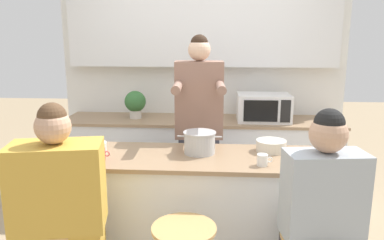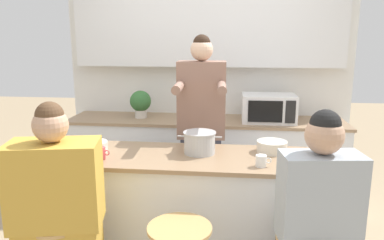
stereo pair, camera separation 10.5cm
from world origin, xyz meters
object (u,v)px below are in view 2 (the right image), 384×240
object	(u,v)px
person_cooking	(201,140)
fruit_bowl	(93,147)
person_wrapped_blanket	(59,227)
cooking_pot	(200,143)
banana_bunch	(298,163)
coffee_cup_far	(261,161)
coffee_cup_near	(100,153)
kitchen_island	(191,214)
microwave	(269,108)
potted_plant	(141,102)

from	to	relation	value
person_cooking	fruit_bowl	size ratio (longest dim) A/B	8.41
person_cooking	person_wrapped_blanket	bearing A→B (deg)	-124.30
person_cooking	fruit_bowl	bearing A→B (deg)	-146.46
cooking_pot	banana_bunch	size ratio (longest dim) A/B	1.84
fruit_bowl	coffee_cup_far	world-z (taller)	same
cooking_pot	coffee_cup_far	size ratio (longest dim) A/B	3.11
fruit_bowl	coffee_cup_near	xyz separation A→B (m)	(0.11, -0.16, 0.00)
kitchen_island	microwave	bearing A→B (deg)	63.56
microwave	potted_plant	world-z (taller)	potted_plant
microwave	banana_bunch	bearing A→B (deg)	-87.48
kitchen_island	fruit_bowl	distance (m)	0.89
coffee_cup_near	microwave	size ratio (longest dim) A/B	0.19
banana_bunch	coffee_cup_far	bearing A→B (deg)	-173.04
coffee_cup_near	kitchen_island	bearing A→B (deg)	13.30
fruit_bowl	microwave	world-z (taller)	microwave
microwave	potted_plant	size ratio (longest dim) A/B	1.82
coffee_cup_far	person_cooking	bearing A→B (deg)	121.82
person_wrapped_blanket	fruit_bowl	distance (m)	0.72
kitchen_island	cooking_pot	bearing A→B (deg)	49.29
person_cooking	coffee_cup_far	size ratio (longest dim) A/B	17.03
potted_plant	microwave	bearing A→B (deg)	-1.44
coffee_cup_far	microwave	size ratio (longest dim) A/B	0.19
microwave	coffee_cup_near	bearing A→B (deg)	-130.95
fruit_bowl	microwave	bearing A→B (deg)	43.40
banana_bunch	potted_plant	xyz separation A→B (m)	(-1.44, 1.52, 0.11)
kitchen_island	coffee_cup_near	distance (m)	0.81
kitchen_island	fruit_bowl	bearing A→B (deg)	179.14
cooking_pot	coffee_cup_near	world-z (taller)	cooking_pot
person_wrapped_blanket	coffee_cup_near	size ratio (longest dim) A/B	13.68
person_wrapped_blanket	coffee_cup_near	distance (m)	0.59
person_cooking	coffee_cup_far	xyz separation A→B (m)	(0.46, -0.75, 0.08)
person_cooking	potted_plant	distance (m)	1.11
person_wrapped_blanket	fruit_bowl	xyz separation A→B (m)	(-0.02, 0.65, 0.30)
cooking_pot	banana_bunch	xyz separation A→B (m)	(0.67, -0.22, -0.06)
cooking_pot	fruit_bowl	distance (m)	0.80
kitchen_island	microwave	world-z (taller)	microwave
kitchen_island	coffee_cup_near	size ratio (longest dim) A/B	17.81
coffee_cup_far	potted_plant	bearing A→B (deg)	127.72
person_cooking	person_wrapped_blanket	size ratio (longest dim) A/B	1.26
fruit_bowl	coffee_cup_far	size ratio (longest dim) A/B	2.02
kitchen_island	person_cooking	world-z (taller)	person_cooking
cooking_pot	potted_plant	xyz separation A→B (m)	(-0.77, 1.31, 0.06)
person_cooking	coffee_cup_near	size ratio (longest dim) A/B	17.24
cooking_pot	microwave	size ratio (longest dim) A/B	0.60
potted_plant	fruit_bowl	bearing A→B (deg)	-91.05
kitchen_island	cooking_pot	distance (m)	0.55
kitchen_island	fruit_bowl	world-z (taller)	fruit_bowl
person_wrapped_blanket	fruit_bowl	bearing A→B (deg)	80.24
coffee_cup_near	microwave	xyz separation A→B (m)	(1.29, 1.48, 0.07)
person_cooking	cooking_pot	xyz separation A→B (m)	(0.03, -0.50, 0.12)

